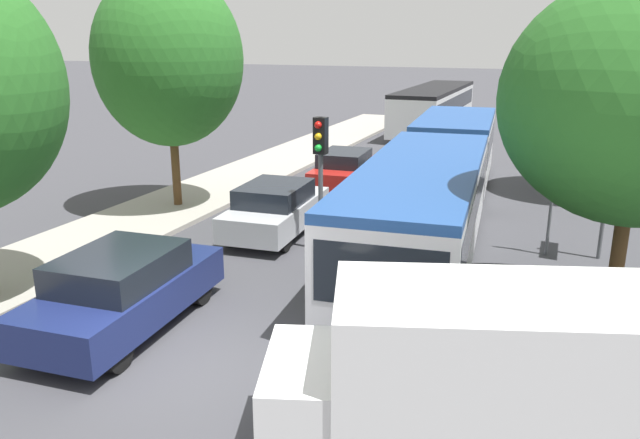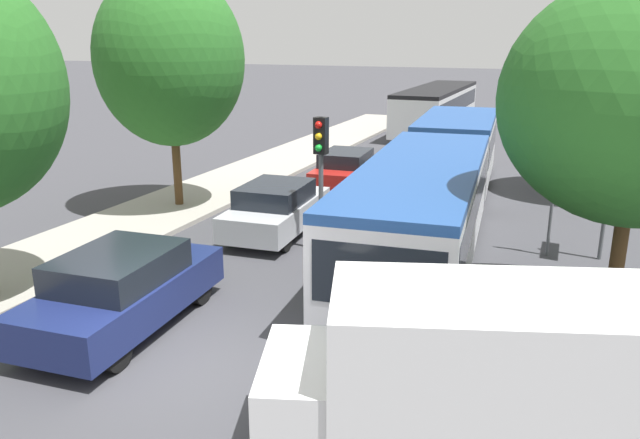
{
  "view_description": "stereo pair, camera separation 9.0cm",
  "coord_description": "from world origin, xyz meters",
  "px_view_note": "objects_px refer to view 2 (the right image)",
  "views": [
    {
      "loc": [
        5.32,
        -7.79,
        5.32
      ],
      "look_at": [
        0.2,
        5.11,
        1.2
      ],
      "focal_mm": 35.0,
      "sensor_mm": 36.0,
      "label": 1
    },
    {
      "loc": [
        5.4,
        -7.76,
        5.32
      ],
      "look_at": [
        0.2,
        5.11,
        1.2
      ],
      "focal_mm": 35.0,
      "sensor_mm": 36.0,
      "label": 2
    }
  ],
  "objects_px": {
    "no_entry_sign": "(554,182)",
    "direction_sign_post": "(613,157)",
    "queued_car_navy": "(123,289)",
    "white_van": "(474,372)",
    "traffic_light": "(321,154)",
    "queued_car_silver": "(276,209)",
    "tree_left_mid": "(169,63)",
    "tree_right_mid": "(628,69)",
    "city_bus_rear": "(437,106)",
    "queued_car_red": "(346,169)",
    "articulated_bus": "(439,176)"
  },
  "relations": [
    {
      "from": "queued_car_silver",
      "to": "tree_right_mid",
      "type": "height_order",
      "value": "tree_right_mid"
    },
    {
      "from": "traffic_light",
      "to": "no_entry_sign",
      "type": "bearing_deg",
      "value": 110.74
    },
    {
      "from": "no_entry_sign",
      "to": "direction_sign_post",
      "type": "height_order",
      "value": "direction_sign_post"
    },
    {
      "from": "city_bus_rear",
      "to": "queued_car_red",
      "type": "xyz_separation_m",
      "value": [
        -0.07,
        -15.13,
        -0.74
      ]
    },
    {
      "from": "articulated_bus",
      "to": "queued_car_silver",
      "type": "height_order",
      "value": "articulated_bus"
    },
    {
      "from": "queued_car_navy",
      "to": "queued_car_silver",
      "type": "bearing_deg",
      "value": -4.64
    },
    {
      "from": "queued_car_navy",
      "to": "articulated_bus",
      "type": "bearing_deg",
      "value": -28.02
    },
    {
      "from": "city_bus_rear",
      "to": "tree_left_mid",
      "type": "height_order",
      "value": "tree_left_mid"
    },
    {
      "from": "articulated_bus",
      "to": "tree_right_mid",
      "type": "distance_m",
      "value": 7.77
    },
    {
      "from": "direction_sign_post",
      "to": "queued_car_red",
      "type": "bearing_deg",
      "value": -29.33
    },
    {
      "from": "queued_car_silver",
      "to": "white_van",
      "type": "relative_size",
      "value": 0.79
    },
    {
      "from": "no_entry_sign",
      "to": "direction_sign_post",
      "type": "xyz_separation_m",
      "value": [
        1.22,
        0.19,
        0.69
      ]
    },
    {
      "from": "queued_car_navy",
      "to": "white_van",
      "type": "xyz_separation_m",
      "value": [
        6.61,
        -1.37,
        0.47
      ]
    },
    {
      "from": "white_van",
      "to": "traffic_light",
      "type": "xyz_separation_m",
      "value": [
        -4.87,
        6.89,
        1.26
      ]
    },
    {
      "from": "queued_car_red",
      "to": "queued_car_navy",
      "type": "bearing_deg",
      "value": 176.06
    },
    {
      "from": "city_bus_rear",
      "to": "tree_left_mid",
      "type": "bearing_deg",
      "value": 168.18
    },
    {
      "from": "tree_left_mid",
      "to": "tree_right_mid",
      "type": "bearing_deg",
      "value": 27.16
    },
    {
      "from": "articulated_bus",
      "to": "direction_sign_post",
      "type": "distance_m",
      "value": 4.72
    },
    {
      "from": "white_van",
      "to": "city_bus_rear",
      "type": "bearing_deg",
      "value": -95.06
    },
    {
      "from": "tree_left_mid",
      "to": "tree_right_mid",
      "type": "relative_size",
      "value": 1.03
    },
    {
      "from": "city_bus_rear",
      "to": "no_entry_sign",
      "type": "relative_size",
      "value": 4.08
    },
    {
      "from": "queued_car_silver",
      "to": "tree_right_mid",
      "type": "bearing_deg",
      "value": -51.35
    },
    {
      "from": "queued_car_navy",
      "to": "tree_left_mid",
      "type": "height_order",
      "value": "tree_left_mid"
    },
    {
      "from": "queued_car_silver",
      "to": "no_entry_sign",
      "type": "height_order",
      "value": "no_entry_sign"
    },
    {
      "from": "articulated_bus",
      "to": "tree_right_mid",
      "type": "bearing_deg",
      "value": 132.99
    },
    {
      "from": "queued_car_navy",
      "to": "queued_car_silver",
      "type": "distance_m",
      "value": 6.29
    },
    {
      "from": "queued_car_red",
      "to": "white_van",
      "type": "xyz_separation_m",
      "value": [
        6.52,
        -13.46,
        0.55
      ]
    },
    {
      "from": "queued_car_silver",
      "to": "direction_sign_post",
      "type": "xyz_separation_m",
      "value": [
        8.28,
        1.16,
        1.84
      ]
    },
    {
      "from": "no_entry_sign",
      "to": "tree_right_mid",
      "type": "xyz_separation_m",
      "value": [
        1.73,
        6.99,
        2.4
      ]
    },
    {
      "from": "white_van",
      "to": "direction_sign_post",
      "type": "height_order",
      "value": "direction_sign_post"
    },
    {
      "from": "queued_car_silver",
      "to": "queued_car_navy",
      "type": "bearing_deg",
      "value": 175.36
    },
    {
      "from": "articulated_bus",
      "to": "tree_right_mid",
      "type": "xyz_separation_m",
      "value": [
        4.86,
        5.37,
        2.82
      ]
    },
    {
      "from": "queued_car_red",
      "to": "tree_left_mid",
      "type": "height_order",
      "value": "tree_left_mid"
    },
    {
      "from": "queued_car_navy",
      "to": "white_van",
      "type": "relative_size",
      "value": 0.84
    },
    {
      "from": "no_entry_sign",
      "to": "tree_right_mid",
      "type": "bearing_deg",
      "value": 166.12
    },
    {
      "from": "city_bus_rear",
      "to": "direction_sign_post",
      "type": "bearing_deg",
      "value": -157.16
    },
    {
      "from": "white_van",
      "to": "tree_right_mid",
      "type": "distance_m",
      "value": 16.06
    },
    {
      "from": "queued_car_silver",
      "to": "articulated_bus",
      "type": "bearing_deg",
      "value": -60.11
    },
    {
      "from": "traffic_light",
      "to": "direction_sign_post",
      "type": "xyz_separation_m",
      "value": [
        6.65,
        1.93,
        0.07
      ]
    },
    {
      "from": "queued_car_silver",
      "to": "white_van",
      "type": "xyz_separation_m",
      "value": [
        6.49,
        -7.66,
        0.51
      ]
    },
    {
      "from": "direction_sign_post",
      "to": "tree_left_mid",
      "type": "xyz_separation_m",
      "value": [
        -12.43,
        0.16,
        1.93
      ]
    },
    {
      "from": "queued_car_navy",
      "to": "traffic_light",
      "type": "bearing_deg",
      "value": -21.09
    },
    {
      "from": "queued_car_silver",
      "to": "white_van",
      "type": "height_order",
      "value": "white_van"
    },
    {
      "from": "direction_sign_post",
      "to": "tree_right_mid",
      "type": "height_order",
      "value": "tree_right_mid"
    },
    {
      "from": "traffic_light",
      "to": "city_bus_rear",
      "type": "bearing_deg",
      "value": -172.79
    },
    {
      "from": "city_bus_rear",
      "to": "white_van",
      "type": "height_order",
      "value": "city_bus_rear"
    },
    {
      "from": "white_van",
      "to": "queued_car_navy",
      "type": "bearing_deg",
      "value": -29.49
    },
    {
      "from": "city_bus_rear",
      "to": "tree_left_mid",
      "type": "xyz_separation_m",
      "value": [
        -4.18,
        -19.62,
        3.06
      ]
    },
    {
      "from": "queued_car_silver",
      "to": "tree_left_mid",
      "type": "bearing_deg",
      "value": 68.91
    },
    {
      "from": "city_bus_rear",
      "to": "tree_left_mid",
      "type": "distance_m",
      "value": 20.29
    }
  ]
}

